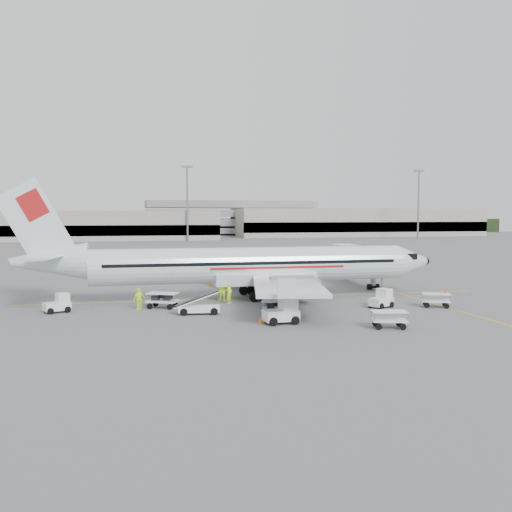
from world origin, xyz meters
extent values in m
plane|color=#56595B|center=(0.00, 0.00, 0.00)|extent=(360.00, 360.00, 0.00)
cube|color=yellow|center=(0.00, 0.00, 0.01)|extent=(44.00, 0.20, 0.01)
cube|color=yellow|center=(14.00, -8.00, 0.01)|extent=(0.20, 20.00, 0.01)
cone|color=#E75A04|center=(18.21, -1.84, 0.32)|extent=(0.40, 0.40, 0.65)
cone|color=#E75A04|center=(-3.37, 10.24, 0.30)|extent=(0.36, 0.36, 0.59)
cone|color=#E75A04|center=(-2.89, -12.40, 0.28)|extent=(0.35, 0.35, 0.57)
imported|color=#D1FD1A|center=(-3.50, -2.95, 0.92)|extent=(0.75, 0.81, 1.85)
imported|color=#D1FD1A|center=(-3.85, -1.50, 0.95)|extent=(1.11, 0.99, 1.91)
imported|color=#D1FD1A|center=(-0.73, -8.99, 0.93)|extent=(1.12, 1.38, 1.87)
imported|color=#D1FD1A|center=(-11.29, -4.36, 0.90)|extent=(1.12, 0.96, 1.80)
camera|label=1|loc=(-12.02, -51.84, 7.81)|focal=40.00mm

